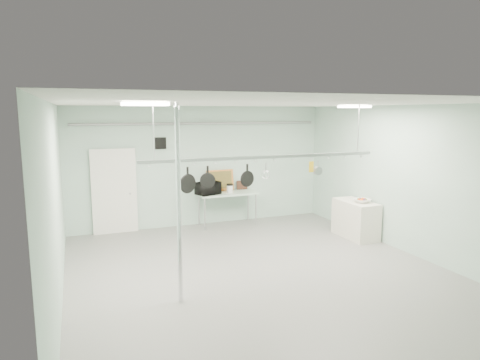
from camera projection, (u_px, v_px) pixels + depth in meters
name	position (u px, v px, depth m)	size (l,w,h in m)	color
floor	(261.00, 274.00, 8.12)	(8.00, 8.00, 0.00)	gray
ceiling	(263.00, 104.00, 7.62)	(7.00, 8.00, 0.02)	silver
back_wall	(201.00, 166.00, 11.54)	(7.00, 0.02, 3.20)	#B1D5C2
right_wall	(411.00, 181.00, 9.12)	(0.02, 8.00, 3.20)	#B1D5C2
door	(114.00, 192.00, 10.75)	(1.10, 0.10, 2.20)	silver
wall_vent	(160.00, 143.00, 11.02)	(0.30, 0.04, 0.30)	black
conduit_pipe	(202.00, 123.00, 11.27)	(0.07, 0.07, 6.60)	gray
chrome_pole	(179.00, 205.00, 6.70)	(0.08, 0.08, 3.20)	silver
prep_table	(227.00, 195.00, 11.51)	(1.60, 0.70, 0.91)	#B3D2BA
side_cabinet	(356.00, 219.00, 10.46)	(0.60, 1.20, 0.90)	silver
pot_rack	(265.00, 156.00, 8.11)	(4.80, 0.06, 1.00)	#B7B7BC
light_panel_left	(145.00, 104.00, 6.10)	(0.65, 0.30, 0.05)	white
light_panel_right	(355.00, 107.00, 9.03)	(0.65, 0.30, 0.05)	white
microwave	(208.00, 188.00, 11.20)	(0.60, 0.40, 0.33)	black
coffee_canister	(230.00, 189.00, 11.48)	(0.16, 0.16, 0.19)	silver
painting_large	(220.00, 180.00, 11.70)	(0.78, 0.05, 0.58)	#BE6E32
painting_small	(242.00, 185.00, 11.95)	(0.30, 0.04, 0.25)	#351D12
fruit_bowl	(362.00, 201.00, 10.23)	(0.39, 0.39, 0.09)	white
skillet_left	(188.00, 180.00, 7.63)	(0.35, 0.06, 0.46)	black
skillet_mid	(208.00, 176.00, 7.76)	(0.28, 0.06, 0.38)	black
skillet_right	(247.00, 175.00, 8.04)	(0.31, 0.06, 0.43)	black
whisk	(266.00, 172.00, 8.17)	(0.17, 0.17, 0.35)	#A6A6AA
grater	(311.00, 167.00, 8.52)	(0.10, 0.02, 0.23)	gold
saucepan	(318.00, 168.00, 8.57)	(0.17, 0.10, 0.30)	#A9AAAE
fruit_cluster	(362.00, 199.00, 10.22)	(0.24, 0.24, 0.09)	#B23110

